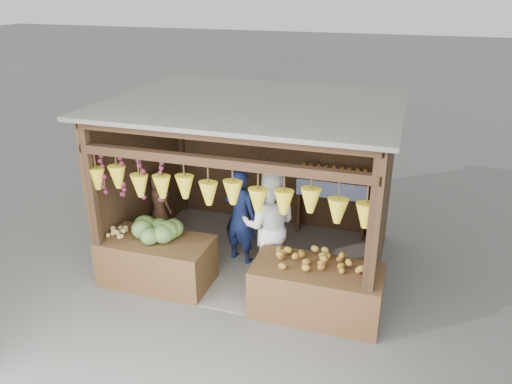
% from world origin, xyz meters
% --- Properties ---
extents(ground, '(80.00, 80.00, 0.00)m').
position_xyz_m(ground, '(0.00, 0.00, 0.00)').
color(ground, '#514F49').
rests_on(ground, ground).
extents(stall_structure, '(4.30, 3.30, 2.66)m').
position_xyz_m(stall_structure, '(-0.03, -0.04, 1.67)').
color(stall_structure, slate).
rests_on(stall_structure, ground).
extents(back_shelf, '(1.25, 0.32, 1.32)m').
position_xyz_m(back_shelf, '(1.05, 1.28, 0.87)').
color(back_shelf, '#382314').
rests_on(back_shelf, ground).
extents(counter_left, '(1.67, 0.85, 0.72)m').
position_xyz_m(counter_left, '(-1.21, -1.09, 0.36)').
color(counter_left, '#4C3219').
rests_on(counter_left, ground).
extents(counter_right, '(1.76, 0.85, 0.72)m').
position_xyz_m(counter_right, '(1.26, -1.13, 0.36)').
color(counter_right, '#4F341A').
rests_on(counter_right, ground).
extents(stool, '(0.29, 0.29, 0.27)m').
position_xyz_m(stool, '(-1.75, 0.09, 0.14)').
color(stool, black).
rests_on(stool, ground).
extents(man_standing, '(0.67, 0.53, 1.62)m').
position_xyz_m(man_standing, '(-0.20, -0.10, 0.81)').
color(man_standing, '#121B44').
rests_on(man_standing, ground).
extents(woman_standing, '(0.97, 0.82, 1.77)m').
position_xyz_m(woman_standing, '(0.38, -0.42, 0.88)').
color(woman_standing, white).
rests_on(woman_standing, ground).
extents(vendor_seated, '(0.58, 0.49, 1.00)m').
position_xyz_m(vendor_seated, '(-1.75, 0.09, 0.78)').
color(vendor_seated, brown).
rests_on(vendor_seated, stool).
extents(melon_pile, '(1.00, 0.50, 0.32)m').
position_xyz_m(melon_pile, '(-1.22, -1.03, 0.88)').
color(melon_pile, '#1E4913').
rests_on(melon_pile, counter_left).
extents(tanfruit_pile, '(0.34, 0.40, 0.13)m').
position_xyz_m(tanfruit_pile, '(-1.81, -1.10, 0.79)').
color(tanfruit_pile, tan).
rests_on(tanfruit_pile, counter_left).
extents(mango_pile, '(1.40, 0.64, 0.22)m').
position_xyz_m(mango_pile, '(1.26, -1.10, 0.83)').
color(mango_pile, '#AB4E16').
rests_on(mango_pile, counter_right).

